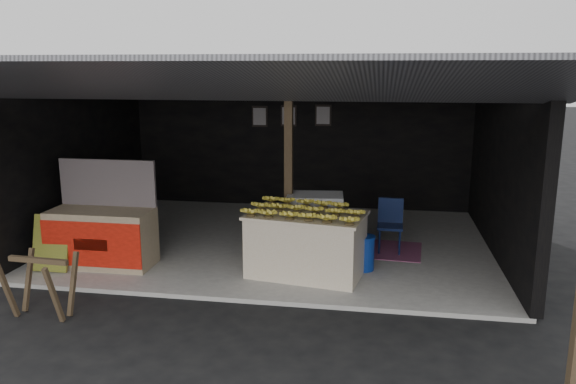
% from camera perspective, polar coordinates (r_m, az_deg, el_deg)
% --- Properties ---
extents(ground, '(80.00, 80.00, 0.00)m').
position_cam_1_polar(ground, '(7.16, -4.91, -11.20)').
color(ground, black).
rests_on(ground, ground).
extents(concrete_slab, '(7.00, 5.00, 0.06)m').
position_cam_1_polar(concrete_slab, '(9.44, -1.14, -5.05)').
color(concrete_slab, gray).
rests_on(concrete_slab, ground).
extents(shophouse, '(7.40, 7.29, 3.02)m').
position_cam_1_polar(shophouse, '(9.35, -0.82, 7.73)').
color(shophouse, black).
rests_on(shophouse, ground).
extents(banana_table, '(1.71, 1.21, 0.87)m').
position_cam_1_polar(banana_table, '(7.78, 1.87, -5.30)').
color(banana_table, beige).
rests_on(banana_table, concrete_slab).
extents(banana_pile, '(1.58, 1.10, 0.17)m').
position_cam_1_polar(banana_pile, '(7.64, 1.90, -1.59)').
color(banana_pile, gold).
rests_on(banana_pile, banana_table).
extents(white_crate, '(0.89, 0.65, 0.94)m').
position_cam_1_polar(white_crate, '(8.64, 2.75, -3.28)').
color(white_crate, white).
rests_on(white_crate, concrete_slab).
extents(neighbor_stall, '(1.47, 0.67, 1.52)m').
position_cam_1_polar(neighbor_stall, '(8.56, -18.34, -4.13)').
color(neighbor_stall, '#998466').
rests_on(neighbor_stall, concrete_slab).
extents(green_signboard, '(0.53, 0.24, 0.78)m').
position_cam_1_polar(green_signboard, '(8.61, -22.96, -4.81)').
color(green_signboard, black).
rests_on(green_signboard, concrete_slab).
extents(sawhorse, '(0.76, 0.68, 0.73)m').
position_cam_1_polar(sawhorse, '(7.19, -23.89, -8.18)').
color(sawhorse, '#483824').
rests_on(sawhorse, ground).
extents(water_barrel, '(0.32, 0.32, 0.47)m').
position_cam_1_polar(water_barrel, '(8.09, 7.63, -6.23)').
color(water_barrel, navy).
rests_on(water_barrel, concrete_slab).
extents(plastic_chair, '(0.40, 0.40, 0.82)m').
position_cam_1_polar(plastic_chair, '(8.92, 10.35, -2.87)').
color(plastic_chair, '#091436').
rests_on(plastic_chair, concrete_slab).
extents(magenta_rug, '(1.57, 1.11, 0.01)m').
position_cam_1_polar(magenta_rug, '(9.06, 8.61, -5.72)').
color(magenta_rug, '#6A174F').
rests_on(magenta_rug, concrete_slab).
extents(picture_frames, '(1.62, 0.04, 0.46)m').
position_cam_1_polar(picture_frames, '(11.43, 0.24, 7.74)').
color(picture_frames, black).
rests_on(picture_frames, shophouse).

